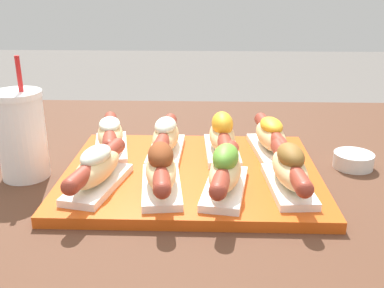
{
  "coord_description": "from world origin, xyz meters",
  "views": [
    {
      "loc": [
        0.03,
        -0.71,
        1.03
      ],
      "look_at": [
        0.01,
        0.04,
        0.76
      ],
      "focal_mm": 42.0,
      "sensor_mm": 36.0,
      "label": 1
    }
  ],
  "objects_px": {
    "serving_tray": "(192,174)",
    "hot_dog_3": "(290,169)",
    "hot_dog_2": "(225,171)",
    "drink_cup": "(22,135)",
    "hot_dog_7": "(271,136)",
    "hot_dog_4": "(110,135)",
    "hot_dog_5": "(166,137)",
    "sauce_bowl": "(353,159)",
    "hot_dog_1": "(161,169)",
    "hot_dog_6": "(222,136)",
    "hot_dog_0": "(97,168)"
  },
  "relations": [
    {
      "from": "hot_dog_0",
      "to": "sauce_bowl",
      "type": "xyz_separation_m",
      "value": [
        0.45,
        0.14,
        -0.04
      ]
    },
    {
      "from": "hot_dog_6",
      "to": "hot_dog_1",
      "type": "bearing_deg",
      "value": -122.06
    },
    {
      "from": "hot_dog_2",
      "to": "sauce_bowl",
      "type": "relative_size",
      "value": 2.66
    },
    {
      "from": "hot_dog_2",
      "to": "drink_cup",
      "type": "height_order",
      "value": "drink_cup"
    },
    {
      "from": "hot_dog_7",
      "to": "drink_cup",
      "type": "xyz_separation_m",
      "value": [
        -0.44,
        -0.09,
        0.03
      ]
    },
    {
      "from": "hot_dog_5",
      "to": "drink_cup",
      "type": "xyz_separation_m",
      "value": [
        -0.24,
        -0.07,
        0.03
      ]
    },
    {
      "from": "hot_dog_0",
      "to": "hot_dog_4",
      "type": "relative_size",
      "value": 1.0
    },
    {
      "from": "serving_tray",
      "to": "hot_dog_6",
      "type": "distance_m",
      "value": 0.11
    },
    {
      "from": "hot_dog_3",
      "to": "hot_dog_5",
      "type": "bearing_deg",
      "value": 145.01
    },
    {
      "from": "hot_dog_6",
      "to": "hot_dog_3",
      "type": "bearing_deg",
      "value": -56.08
    },
    {
      "from": "hot_dog_5",
      "to": "hot_dog_7",
      "type": "distance_m",
      "value": 0.2
    },
    {
      "from": "hot_dog_7",
      "to": "hot_dog_1",
      "type": "bearing_deg",
      "value": -139.05
    },
    {
      "from": "serving_tray",
      "to": "hot_dog_0",
      "type": "distance_m",
      "value": 0.17
    },
    {
      "from": "serving_tray",
      "to": "hot_dog_3",
      "type": "height_order",
      "value": "hot_dog_3"
    },
    {
      "from": "hot_dog_2",
      "to": "hot_dog_3",
      "type": "height_order",
      "value": "hot_dog_2"
    },
    {
      "from": "hot_dog_4",
      "to": "drink_cup",
      "type": "relative_size",
      "value": 0.9
    },
    {
      "from": "hot_dog_4",
      "to": "hot_dog_6",
      "type": "distance_m",
      "value": 0.21
    },
    {
      "from": "hot_dog_4",
      "to": "drink_cup",
      "type": "distance_m",
      "value": 0.16
    },
    {
      "from": "hot_dog_6",
      "to": "hot_dog_0",
      "type": "bearing_deg",
      "value": -142.41
    },
    {
      "from": "hot_dog_3",
      "to": "hot_dog_4",
      "type": "bearing_deg",
      "value": 153.59
    },
    {
      "from": "sauce_bowl",
      "to": "serving_tray",
      "type": "bearing_deg",
      "value": -168.6
    },
    {
      "from": "hot_dog_1",
      "to": "hot_dog_3",
      "type": "bearing_deg",
      "value": 2.58
    },
    {
      "from": "hot_dog_6",
      "to": "drink_cup",
      "type": "distance_m",
      "value": 0.36
    },
    {
      "from": "hot_dog_1",
      "to": "hot_dog_2",
      "type": "relative_size",
      "value": 1.0
    },
    {
      "from": "hot_dog_5",
      "to": "sauce_bowl",
      "type": "bearing_deg",
      "value": -2.06
    },
    {
      "from": "hot_dog_1",
      "to": "drink_cup",
      "type": "distance_m",
      "value": 0.26
    },
    {
      "from": "hot_dog_3",
      "to": "hot_dog_4",
      "type": "distance_m",
      "value": 0.35
    },
    {
      "from": "serving_tray",
      "to": "hot_dog_0",
      "type": "xyz_separation_m",
      "value": [
        -0.15,
        -0.08,
        0.04
      ]
    },
    {
      "from": "hot_dog_3",
      "to": "hot_dog_5",
      "type": "relative_size",
      "value": 1.0
    },
    {
      "from": "hot_dog_7",
      "to": "drink_cup",
      "type": "height_order",
      "value": "drink_cup"
    },
    {
      "from": "serving_tray",
      "to": "hot_dog_2",
      "type": "bearing_deg",
      "value": -56.82
    },
    {
      "from": "hot_dog_4",
      "to": "sauce_bowl",
      "type": "relative_size",
      "value": 2.65
    },
    {
      "from": "hot_dog_3",
      "to": "drink_cup",
      "type": "distance_m",
      "value": 0.46
    },
    {
      "from": "serving_tray",
      "to": "sauce_bowl",
      "type": "bearing_deg",
      "value": 11.4
    },
    {
      "from": "hot_dog_4",
      "to": "sauce_bowl",
      "type": "xyz_separation_m",
      "value": [
        0.46,
        -0.02,
        -0.04
      ]
    },
    {
      "from": "sauce_bowl",
      "to": "drink_cup",
      "type": "relative_size",
      "value": 0.34
    },
    {
      "from": "hot_dog_2",
      "to": "hot_dog_7",
      "type": "bearing_deg",
      "value": 61.51
    },
    {
      "from": "hot_dog_6",
      "to": "hot_dog_2",
      "type": "bearing_deg",
      "value": -89.94
    },
    {
      "from": "hot_dog_1",
      "to": "sauce_bowl",
      "type": "xyz_separation_m",
      "value": [
        0.35,
        0.14,
        -0.04
      ]
    },
    {
      "from": "hot_dog_5",
      "to": "hot_dog_0",
      "type": "bearing_deg",
      "value": -122.55
    },
    {
      "from": "hot_dog_4",
      "to": "hot_dog_6",
      "type": "height_order",
      "value": "hot_dog_6"
    },
    {
      "from": "hot_dog_2",
      "to": "hot_dog_1",
      "type": "bearing_deg",
      "value": 178.3
    },
    {
      "from": "hot_dog_2",
      "to": "hot_dog_5",
      "type": "relative_size",
      "value": 0.99
    },
    {
      "from": "hot_dog_4",
      "to": "hot_dog_7",
      "type": "xyz_separation_m",
      "value": [
        0.31,
        0.0,
        0.0
      ]
    },
    {
      "from": "hot_dog_1",
      "to": "hot_dog_5",
      "type": "relative_size",
      "value": 0.99
    },
    {
      "from": "hot_dog_3",
      "to": "hot_dog_5",
      "type": "xyz_separation_m",
      "value": [
        -0.21,
        0.15,
        -0.0
      ]
    },
    {
      "from": "hot_dog_2",
      "to": "hot_dog_4",
      "type": "relative_size",
      "value": 1.01
    },
    {
      "from": "hot_dog_2",
      "to": "hot_dog_7",
      "type": "relative_size",
      "value": 0.99
    },
    {
      "from": "hot_dog_2",
      "to": "hot_dog_3",
      "type": "xyz_separation_m",
      "value": [
        0.1,
        0.01,
        -0.0
      ]
    },
    {
      "from": "hot_dog_4",
      "to": "drink_cup",
      "type": "height_order",
      "value": "drink_cup"
    }
  ]
}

